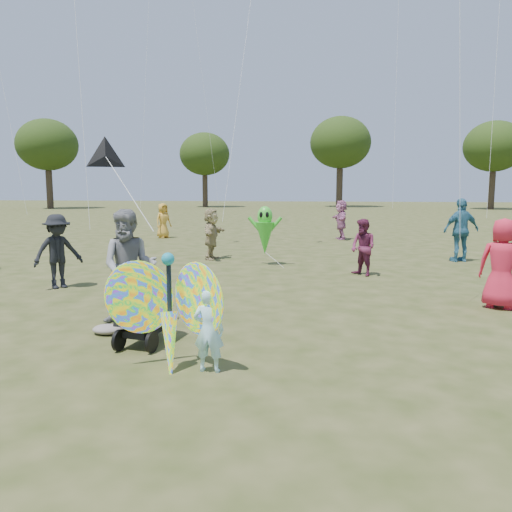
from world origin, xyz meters
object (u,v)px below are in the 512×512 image
Objects in this scene: adult_man at (130,267)px; crowd_c at (461,230)px; child_girl at (209,330)px; crowd_j at (341,220)px; crowd_e at (363,247)px; crowd_b at (58,251)px; butterfly_kite at (169,312)px; crowd_d at (211,234)px; alien_kite at (265,232)px; crowd_g at (163,221)px; crowd_a at (502,264)px; jogging_stroller at (145,302)px.

crowd_c is at bearing 37.33° from adult_man.
crowd_j reaches higher than child_girl.
crowd_c reaches higher than crowd_e.
crowd_j is at bearing 12.69° from crowd_b.
crowd_c reaches higher than butterfly_kite.
alien_kite reaches higher than crowd_d.
crowd_c is at bearing -19.26° from crowd_b.
crowd_g is (-1.47, 11.45, -0.05)m from crowd_b.
crowd_a is at bearing -138.54° from child_girl.
adult_man is (-1.84, 2.00, 0.43)m from child_girl.
crowd_c is (10.06, 5.70, 0.14)m from crowd_b.
crowd_c is at bearing 65.15° from jogging_stroller.
crowd_a is 6.28m from crowd_c.
child_girl is at bearing 42.75° from crowd_c.
jogging_stroller is at bearing 125.74° from butterfly_kite.
crowd_b is at bearing -137.32° from crowd_g.
crowd_d is (2.33, 5.06, -0.03)m from crowd_b.
adult_man is at bearing 42.05° from crowd_a.
crowd_e is at bearing -100.82° from crowd_g.
crowd_g is 0.91× the size of crowd_j.
crowd_a is 1.08× the size of crowd_g.
crowd_d reaches higher than crowd_g.
crowd_b is 4.98m from jogging_stroller.
butterfly_kite is at bearing -96.66° from crowd_b.
alien_kite is at bearing -158.58° from crowd_e.
crowd_e is 1.35× the size of jogging_stroller.
alien_kite is (-5.11, 4.62, 0.12)m from crowd_a.
jogging_stroller is (-5.86, -3.07, -0.24)m from crowd_a.
crowd_j reaches higher than crowd_a.
butterfly_kite is at bearing -1.06° from child_girl.
crowd_a is 8.93m from crowd_d.
butterfly_kite reaches higher than crowd_e.
crowd_c is 6.10m from alien_kite.
crowd_e is 12.13m from crowd_g.
crowd_b is 1.14× the size of crowd_e.
crowd_a is 1.56× the size of jogging_stroller.
crowd_j is 1.00× the size of butterfly_kite.
crowd_a is 6.62m from jogging_stroller.
adult_man reaches higher than jogging_stroller.
jogging_stroller is 0.63× the size of butterfly_kite.
crowd_c reaches higher than child_girl.
jogging_stroller is at bearing -22.15° from crowd_j.
crowd_d reaches higher than child_girl.
butterfly_kite is (5.60, -16.01, -0.06)m from crowd_g.
adult_man reaches higher than crowd_e.
crowd_d is at bearing -76.06° from child_girl.
alien_kite is at bearing -17.50° from crowd_a.
crowd_d is (-6.96, 5.59, -0.04)m from crowd_a.
crowd_g is 15.83m from jogging_stroller.
adult_man reaches higher than crowd_d.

